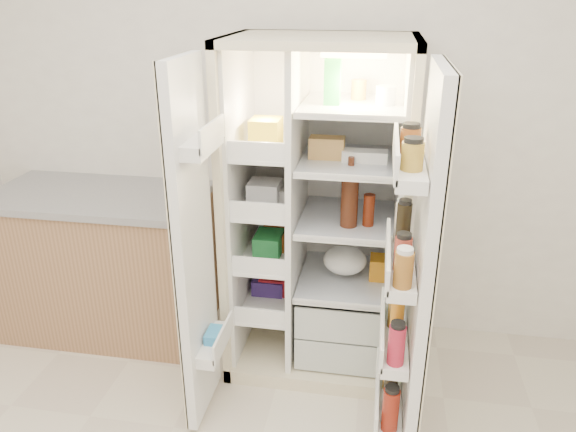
# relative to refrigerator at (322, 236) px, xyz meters

# --- Properties ---
(wall_back) EXTENTS (4.00, 0.02, 2.70)m
(wall_back) POSITION_rel_refrigerator_xyz_m (-0.19, 0.35, 0.61)
(wall_back) COLOR white
(wall_back) RESTS_ON floor
(refrigerator) EXTENTS (0.92, 0.70, 1.80)m
(refrigerator) POSITION_rel_refrigerator_xyz_m (0.00, 0.00, 0.00)
(refrigerator) COLOR beige
(refrigerator) RESTS_ON floor
(freezer_door) EXTENTS (0.15, 0.40, 1.72)m
(freezer_door) POSITION_rel_refrigerator_xyz_m (-0.52, -0.60, 0.15)
(freezer_door) COLOR white
(freezer_door) RESTS_ON floor
(fridge_door) EXTENTS (0.17, 0.58, 1.72)m
(fridge_door) POSITION_rel_refrigerator_xyz_m (0.46, -0.70, 0.13)
(fridge_door) COLOR white
(fridge_door) RESTS_ON floor
(kitchen_counter) EXTENTS (1.25, 0.67, 0.91)m
(kitchen_counter) POSITION_rel_refrigerator_xyz_m (-1.33, 0.02, -0.29)
(kitchen_counter) COLOR #9C724E
(kitchen_counter) RESTS_ON floor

